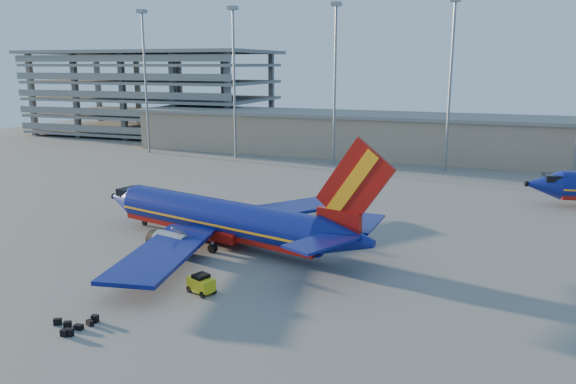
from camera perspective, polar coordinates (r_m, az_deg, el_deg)
name	(u,v)px	position (r m, az deg, el deg)	size (l,w,h in m)	color
ground	(260,237)	(60.45, -2.82, -4.58)	(220.00, 220.00, 0.00)	slate
terminal_building	(425,137)	(112.53, 13.78, 5.47)	(122.00, 16.00, 8.50)	gray
parking_garage	(153,89)	(152.87, -13.52, 10.14)	(62.00, 32.00, 21.40)	slate
light_mast_row	(391,67)	(100.53, 10.44, 12.35)	(101.60, 1.60, 28.65)	gray
aircraft_main	(225,220)	(57.62, -6.46, -2.83)	(35.40, 33.63, 12.20)	navy
baggage_tug	(201,283)	(46.41, -8.82, -9.16)	(2.59, 2.09, 1.61)	yellow
luggage_pile	(75,326)	(43.06, -20.86, -12.58)	(2.85, 2.86, 0.55)	black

